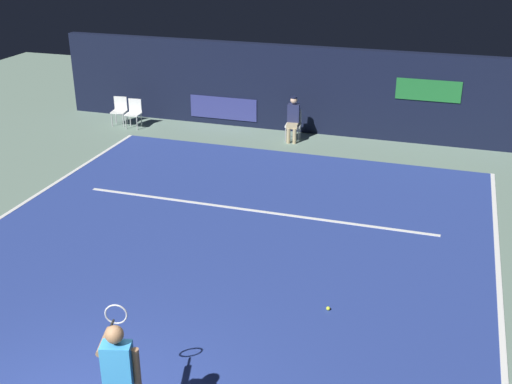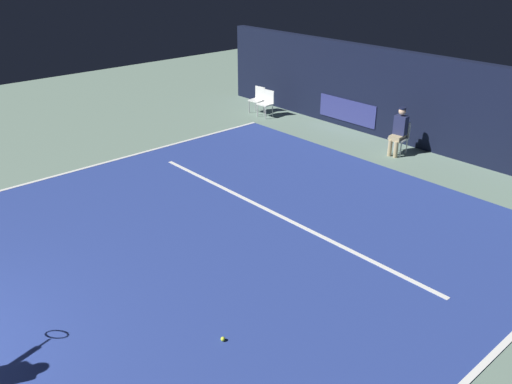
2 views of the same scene
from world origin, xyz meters
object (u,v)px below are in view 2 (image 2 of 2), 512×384
courtside_chair_far (267,102)px  tennis_ball (223,339)px  line_judge_on_chair (399,131)px  courtside_chair_near (258,98)px

courtside_chair_far → tennis_ball: 11.36m
line_judge_on_chair → tennis_ball: bearing=-71.5°
courtside_chair_near → tennis_ball: courtside_chair_near is taller
courtside_chair_near → courtside_chair_far: size_ratio=1.00×
courtside_chair_near → tennis_ball: (8.43, -8.28, -0.46)m
line_judge_on_chair → courtside_chair_far: (-5.06, -0.22, -0.18)m
courtside_chair_near → courtside_chair_far: 0.56m
line_judge_on_chair → courtside_chair_near: line_judge_on_chair is taller
line_judge_on_chair → courtside_chair_far: size_ratio=1.50×
tennis_ball → courtside_chair_far: bearing=133.9°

